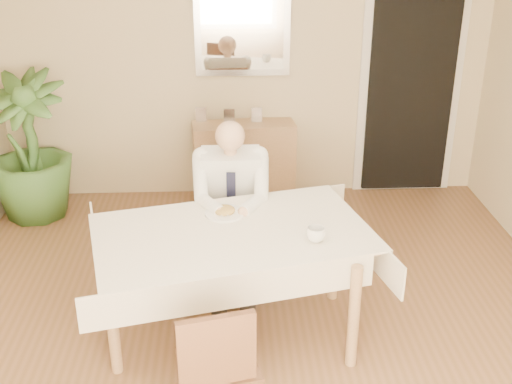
{
  "coord_description": "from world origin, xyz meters",
  "views": [
    {
      "loc": [
        -0.17,
        -3.34,
        2.62
      ],
      "look_at": [
        0.0,
        0.35,
        0.95
      ],
      "focal_mm": 45.0,
      "sensor_mm": 36.0,
      "label": 1
    }
  ],
  "objects_px": {
    "potted_palm": "(28,147)",
    "seated_man": "(231,200)",
    "coffee_mug": "(316,234)",
    "chair_near": "(218,365)",
    "chair_far": "(231,202)",
    "sideboard": "(244,162)",
    "dining_table": "(232,243)"
  },
  "relations": [
    {
      "from": "dining_table",
      "to": "sideboard",
      "type": "xyz_separation_m",
      "value": [
        0.13,
        2.12,
        -0.29
      ]
    },
    {
      "from": "dining_table",
      "to": "potted_palm",
      "type": "distance_m",
      "value": 2.56
    },
    {
      "from": "chair_far",
      "to": "sideboard",
      "type": "relative_size",
      "value": 1.0
    },
    {
      "from": "coffee_mug",
      "to": "sideboard",
      "type": "bearing_deg",
      "value": 99.24
    },
    {
      "from": "seated_man",
      "to": "coffee_mug",
      "type": "relative_size",
      "value": 10.77
    },
    {
      "from": "dining_table",
      "to": "chair_far",
      "type": "relative_size",
      "value": 2.06
    },
    {
      "from": "chair_far",
      "to": "seated_man",
      "type": "distance_m",
      "value": 0.33
    },
    {
      "from": "chair_far",
      "to": "sideboard",
      "type": "bearing_deg",
      "value": 88.01
    },
    {
      "from": "dining_table",
      "to": "potted_palm",
      "type": "relative_size",
      "value": 1.48
    },
    {
      "from": "chair_near",
      "to": "sideboard",
      "type": "bearing_deg",
      "value": 72.08
    },
    {
      "from": "seated_man",
      "to": "coffee_mug",
      "type": "bearing_deg",
      "value": -55.84
    },
    {
      "from": "dining_table",
      "to": "sideboard",
      "type": "bearing_deg",
      "value": 72.77
    },
    {
      "from": "coffee_mug",
      "to": "potted_palm",
      "type": "relative_size",
      "value": 0.09
    },
    {
      "from": "chair_near",
      "to": "sideboard",
      "type": "distance_m",
      "value": 3.04
    },
    {
      "from": "chair_far",
      "to": "potted_palm",
      "type": "distance_m",
      "value": 2.02
    },
    {
      "from": "seated_man",
      "to": "potted_palm",
      "type": "height_order",
      "value": "potted_palm"
    },
    {
      "from": "potted_palm",
      "to": "seated_man",
      "type": "bearing_deg",
      "value": -35.37
    },
    {
      "from": "coffee_mug",
      "to": "sideboard",
      "type": "height_order",
      "value": "coffee_mug"
    },
    {
      "from": "chair_near",
      "to": "potted_palm",
      "type": "bearing_deg",
      "value": 107.65
    },
    {
      "from": "chair_near",
      "to": "potted_palm",
      "type": "relative_size",
      "value": 0.63
    },
    {
      "from": "dining_table",
      "to": "coffee_mug",
      "type": "xyz_separation_m",
      "value": [
        0.5,
        -0.15,
        0.13
      ]
    },
    {
      "from": "dining_table",
      "to": "coffee_mug",
      "type": "distance_m",
      "value": 0.54
    },
    {
      "from": "sideboard",
      "to": "potted_palm",
      "type": "xyz_separation_m",
      "value": [
        -1.9,
        -0.27,
        0.28
      ]
    },
    {
      "from": "chair_far",
      "to": "seated_man",
      "type": "height_order",
      "value": "seated_man"
    },
    {
      "from": "coffee_mug",
      "to": "chair_near",
      "type": "bearing_deg",
      "value": -127.99
    },
    {
      "from": "coffee_mug",
      "to": "sideboard",
      "type": "relative_size",
      "value": 0.12
    },
    {
      "from": "dining_table",
      "to": "chair_far",
      "type": "height_order",
      "value": "chair_far"
    },
    {
      "from": "dining_table",
      "to": "coffee_mug",
      "type": "height_order",
      "value": "coffee_mug"
    },
    {
      "from": "coffee_mug",
      "to": "potted_palm",
      "type": "height_order",
      "value": "potted_palm"
    },
    {
      "from": "chair_far",
      "to": "sideboard",
      "type": "height_order",
      "value": "chair_far"
    },
    {
      "from": "dining_table",
      "to": "potted_palm",
      "type": "height_order",
      "value": "potted_palm"
    },
    {
      "from": "sideboard",
      "to": "potted_palm",
      "type": "height_order",
      "value": "potted_palm"
    }
  ]
}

